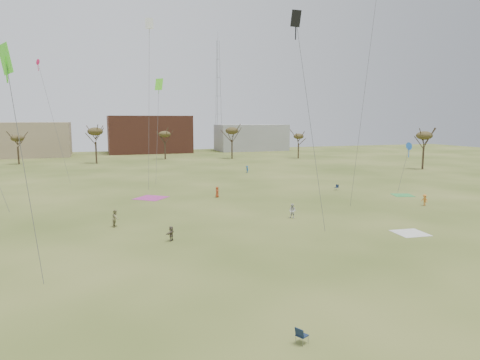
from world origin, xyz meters
name	(u,v)px	position (x,y,z in m)	size (l,w,h in m)	color
ground	(298,286)	(0.00, 0.00, 0.00)	(260.00, 260.00, 0.00)	#374A17
spectator_fore_b	(116,218)	(-10.66, 20.43, 0.89)	(0.86, 0.67, 1.77)	#918A5C
spectator_fore_c	(171,234)	(-6.15, 13.37, 0.68)	(1.27, 0.40, 1.37)	brown
flyer_mid_b	(424,200)	(27.36, 19.16, 0.72)	(0.94, 0.54, 1.45)	orange
spectator_mid_e	(293,211)	(8.22, 18.03, 0.82)	(0.79, 0.62, 1.63)	silver
flyer_far_b	(217,192)	(3.77, 33.26, 0.76)	(0.75, 0.48, 1.52)	#9E3B1B
flyer_far_c	(247,169)	(17.27, 58.59, 0.72)	(0.93, 0.53, 1.44)	#1E538A
blanket_cream	(410,233)	(16.30, 8.57, 0.00)	(2.91, 2.91, 0.03)	silver
blanket_plum	(151,198)	(-5.17, 35.69, 0.00)	(3.84, 3.84, 0.03)	#B1368A
blanket_olive	(403,195)	(29.75, 26.20, 0.00)	(2.76, 2.76, 0.03)	green
camp_chair_center	(302,339)	(-3.13, -6.80, 0.26)	(0.71, 0.69, 0.87)	#15223A
camp_chair_right	(336,189)	(23.05, 33.28, 0.26)	(0.70, 0.68, 0.87)	#142139
kites_aloft	(201,38)	(-0.52, 24.31, 19.97)	(62.95, 58.63, 26.49)	blue
tree_line	(137,136)	(-2.85, 79.12, 7.09)	(117.44, 49.32, 8.91)	#3A2B1E
building_tan	(11,140)	(-35.00, 115.00, 5.00)	(32.00, 14.00, 10.00)	#937F60
building_brick	(149,134)	(5.00, 120.00, 6.00)	(26.00, 16.00, 12.00)	brown
building_grey	(251,138)	(40.00, 118.00, 4.50)	(24.00, 12.00, 9.00)	gray
radio_tower	(218,95)	(30.00, 125.00, 19.21)	(1.51, 1.72, 41.00)	#9EA3A8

